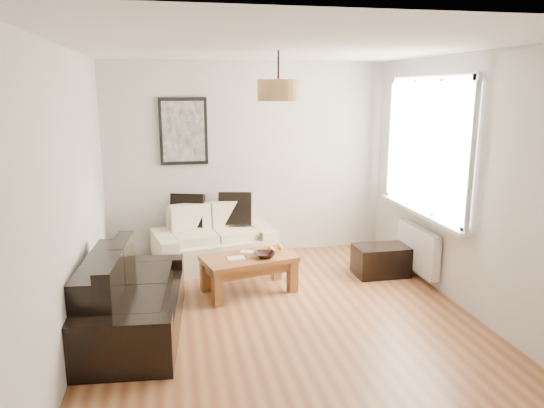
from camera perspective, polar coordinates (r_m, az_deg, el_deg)
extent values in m
plane|color=brown|center=(5.19, 1.35, -12.85)|extent=(4.50, 4.50, 0.00)
cube|color=white|center=(6.36, 15.97, -4.78)|extent=(0.10, 0.90, 0.52)
cylinder|color=tan|center=(4.97, 0.70, 12.61)|extent=(0.40, 0.40, 0.20)
cube|color=black|center=(6.44, 12.09, -6.18)|extent=(0.65, 0.42, 0.37)
cube|color=black|center=(6.71, -9.43, -0.73)|extent=(0.46, 0.26, 0.44)
cube|color=black|center=(6.75, -4.15, -0.50)|extent=(0.45, 0.23, 0.43)
imported|color=black|center=(5.68, -0.77, -5.70)|extent=(0.25, 0.25, 0.06)
sphere|color=#F75A14|center=(5.80, 0.01, -5.19)|extent=(0.07, 0.07, 0.06)
sphere|color=orange|center=(5.89, 0.91, -4.89)|extent=(0.07, 0.07, 0.06)
sphere|color=orange|center=(5.85, -0.19, -5.04)|extent=(0.09, 0.09, 0.08)
cube|color=silver|center=(5.67, -4.05, -6.04)|extent=(0.20, 0.15, 0.01)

